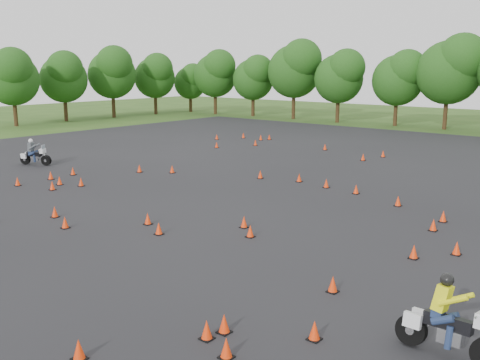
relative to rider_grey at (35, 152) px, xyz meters
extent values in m
plane|color=#2D5119|center=(16.82, -3.55, -0.86)|extent=(140.00, 140.00, 0.00)
plane|color=black|center=(16.82, 2.45, -0.86)|extent=(62.00, 62.00, 0.00)
cone|color=#FF380A|center=(3.97, 18.76, -0.63)|extent=(0.26, 0.26, 0.45)
cone|color=#FF380A|center=(20.08, -2.89, -0.63)|extent=(0.26, 0.26, 0.45)
cone|color=#FF380A|center=(17.97, 6.18, -0.63)|extent=(0.26, 0.26, 0.45)
cone|color=#FF380A|center=(15.59, 15.03, -0.63)|extent=(0.26, 0.26, 0.45)
cone|color=#FF380A|center=(1.92, 18.89, -0.63)|extent=(0.26, 0.26, 0.45)
cone|color=#FF380A|center=(4.02, 13.02, -0.63)|extent=(0.26, 0.26, 0.45)
cone|color=#FF380A|center=(25.68, -1.22, -0.63)|extent=(0.26, 0.26, 0.45)
cone|color=#FF380A|center=(19.15, -2.11, -0.63)|extent=(0.26, 0.26, 0.45)
cone|color=#FF380A|center=(8.80, 3.76, -0.63)|extent=(0.26, 0.26, 0.45)
cone|color=#FF380A|center=(4.34, 19.52, -0.63)|extent=(0.26, 0.26, 0.45)
cone|color=#FF380A|center=(13.77, -6.67, -0.63)|extent=(0.26, 0.26, 0.45)
cone|color=#FF380A|center=(26.01, -7.94, -0.63)|extent=(0.26, 0.26, 0.45)
cone|color=#FF380A|center=(22.44, 4.97, -0.63)|extent=(0.26, 0.26, 0.45)
cone|color=#FF380A|center=(24.07, -9.51, -0.63)|extent=(0.26, 0.26, 0.45)
cone|color=#FF380A|center=(11.18, 17.44, -0.63)|extent=(0.26, 0.26, 0.45)
cone|color=#FF380A|center=(4.76, -0.39, -0.63)|extent=(0.26, 0.26, 0.45)
cone|color=#FF380A|center=(13.83, 5.86, -0.63)|extent=(0.26, 0.26, 0.45)
cone|color=#FF380A|center=(24.98, -5.29, -0.63)|extent=(0.26, 0.26, 0.45)
cone|color=#FF380A|center=(16.02, 17.21, -0.63)|extent=(0.26, 0.26, 0.45)
cone|color=#FF380A|center=(26.65, 0.05, -0.63)|extent=(0.26, 0.26, 0.45)
cone|color=#FF380A|center=(17.21, -4.85, -0.63)|extent=(0.26, 0.26, 0.45)
cone|color=#FF380A|center=(22.54, -11.93, -0.63)|extent=(0.26, 0.26, 0.45)
cone|color=#FF380A|center=(24.92, 3.72, -0.63)|extent=(0.26, 0.26, 0.45)
cone|color=#FF380A|center=(7.13, 2.64, -0.63)|extent=(0.26, 0.26, 0.45)
cone|color=#FF380A|center=(5.00, -3.94, -0.63)|extent=(0.26, 0.26, 0.45)
cone|color=#FF380A|center=(12.05, -6.06, -0.63)|extent=(0.26, 0.26, 0.45)
cone|color=#FF380A|center=(24.96, -9.84, -0.63)|extent=(0.26, 0.26, 0.45)
cone|color=#FF380A|center=(4.91, -1.93, -0.63)|extent=(0.26, 0.26, 0.45)
cone|color=#FF380A|center=(16.06, 6.49, -0.63)|extent=(0.26, 0.26, 0.45)
cone|color=#FF380A|center=(5.62, 15.91, -0.63)|extent=(0.26, 0.26, 0.45)
cone|color=#FF380A|center=(6.55, -2.40, -0.63)|extent=(0.26, 0.26, 0.45)
cone|color=#FF380A|center=(24.18, -9.02, -0.63)|extent=(0.26, 0.26, 0.45)
cone|color=#FF380A|center=(7.72, -1.85, -0.63)|extent=(0.26, 0.26, 0.45)
cone|color=#FF380A|center=(25.06, 2.25, -0.63)|extent=(0.26, 0.26, 0.45)
cone|color=#FF380A|center=(7.36, -3.32, -0.63)|extent=(0.26, 0.26, 0.45)
cone|color=#FF380A|center=(19.83, 5.93, -0.63)|extent=(0.26, 0.26, 0.45)
cone|color=#FF380A|center=(0.72, 16.68, -0.63)|extent=(0.26, 0.26, 0.45)
cone|color=#FF380A|center=(15.88, -4.25, -0.63)|extent=(0.26, 0.26, 0.45)
camera|label=1|loc=(31.96, -17.82, 5.37)|focal=40.00mm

